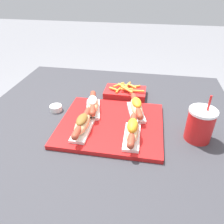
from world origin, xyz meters
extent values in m
plane|color=slate|center=(0.00, 0.00, 0.00)|extent=(12.00, 12.00, 0.00)
cube|color=#333338|center=(0.00, 0.00, 0.35)|extent=(1.17, 1.15, 0.69)
cube|color=red|center=(0.03, -0.03, 0.70)|extent=(0.43, 0.38, 0.02)
cube|color=white|center=(-0.07, -0.11, 0.72)|extent=(0.06, 0.17, 0.01)
ellipsoid|color=#E5C184|center=(-0.07, -0.11, 0.75)|extent=(0.05, 0.15, 0.04)
cylinder|color=#9E3D28|center=(-0.07, -0.11, 0.75)|extent=(0.03, 0.18, 0.03)
sphere|color=#9E3D28|center=(-0.07, -0.20, 0.75)|extent=(0.03, 0.03, 0.03)
sphere|color=#9E3D28|center=(-0.07, -0.02, 0.75)|extent=(0.03, 0.03, 0.03)
ellipsoid|color=brown|center=(-0.07, -0.11, 0.77)|extent=(0.04, 0.08, 0.02)
cube|color=white|center=(0.13, -0.12, 0.72)|extent=(0.06, 0.17, 0.01)
ellipsoid|color=#E5C184|center=(0.13, -0.12, 0.75)|extent=(0.05, 0.15, 0.04)
cylinder|color=#9E3D28|center=(0.13, -0.12, 0.75)|extent=(0.03, 0.18, 0.03)
sphere|color=#9E3D28|center=(0.13, -0.21, 0.75)|extent=(0.03, 0.03, 0.03)
sphere|color=#9E3D28|center=(0.13, -0.03, 0.75)|extent=(0.03, 0.03, 0.03)
ellipsoid|color=gold|center=(0.13, -0.12, 0.77)|extent=(0.04, 0.08, 0.04)
cube|color=white|center=(-0.07, 0.05, 0.72)|extent=(0.10, 0.17, 0.01)
ellipsoid|color=#E5C184|center=(-0.07, 0.05, 0.75)|extent=(0.08, 0.15, 0.04)
cylinder|color=#9E3D28|center=(-0.07, 0.05, 0.75)|extent=(0.07, 0.18, 0.03)
sphere|color=#9E3D28|center=(-0.05, -0.04, 0.75)|extent=(0.03, 0.03, 0.03)
sphere|color=#9E3D28|center=(-0.09, 0.14, 0.75)|extent=(0.03, 0.03, 0.03)
ellipsoid|color=silver|center=(-0.07, 0.05, 0.77)|extent=(0.06, 0.09, 0.02)
cube|color=white|center=(0.13, 0.06, 0.72)|extent=(0.10, 0.18, 0.01)
ellipsoid|color=#E5C184|center=(0.13, 0.06, 0.75)|extent=(0.08, 0.15, 0.04)
cylinder|color=#9E3D28|center=(0.13, 0.06, 0.75)|extent=(0.07, 0.18, 0.03)
sphere|color=#9E3D28|center=(0.15, -0.03, 0.75)|extent=(0.03, 0.03, 0.03)
sphere|color=#9E3D28|center=(0.11, 0.15, 0.75)|extent=(0.03, 0.03, 0.03)
ellipsoid|color=gold|center=(0.13, 0.06, 0.77)|extent=(0.06, 0.09, 0.03)
cylinder|color=white|center=(-0.25, 0.04, 0.71)|extent=(0.06, 0.06, 0.03)
cylinder|color=beige|center=(-0.25, 0.04, 0.72)|extent=(0.05, 0.05, 0.01)
cylinder|color=red|center=(0.38, -0.05, 0.76)|extent=(0.10, 0.10, 0.12)
cylinder|color=white|center=(0.38, -0.05, 0.82)|extent=(0.10, 0.10, 0.01)
cylinder|color=red|center=(0.39, -0.05, 0.86)|extent=(0.01, 0.01, 0.06)
cube|color=red|center=(0.06, 0.25, 0.71)|extent=(0.21, 0.13, 0.03)
cylinder|color=gold|center=(0.02, 0.24, 0.74)|extent=(0.03, 0.08, 0.01)
cylinder|color=gold|center=(0.00, 0.23, 0.74)|extent=(0.05, 0.03, 0.01)
cylinder|color=gold|center=(0.05, 0.25, 0.75)|extent=(0.06, 0.04, 0.01)
cylinder|color=gold|center=(0.06, 0.26, 0.75)|extent=(0.04, 0.09, 0.01)
cylinder|color=gold|center=(0.05, 0.29, 0.74)|extent=(0.08, 0.03, 0.01)
cylinder|color=gold|center=(0.09, 0.26, 0.75)|extent=(0.05, 0.05, 0.01)
cylinder|color=gold|center=(0.07, 0.23, 0.75)|extent=(0.06, 0.02, 0.01)
cylinder|color=gold|center=(0.02, 0.27, 0.74)|extent=(0.06, 0.06, 0.01)
cylinder|color=gold|center=(0.10, 0.28, 0.74)|extent=(0.06, 0.03, 0.01)
cylinder|color=gold|center=(0.11, 0.23, 0.74)|extent=(0.08, 0.01, 0.01)
cylinder|color=gold|center=(0.07, 0.22, 0.75)|extent=(0.07, 0.06, 0.01)
camera|label=1|loc=(0.17, -0.77, 1.25)|focal=35.00mm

